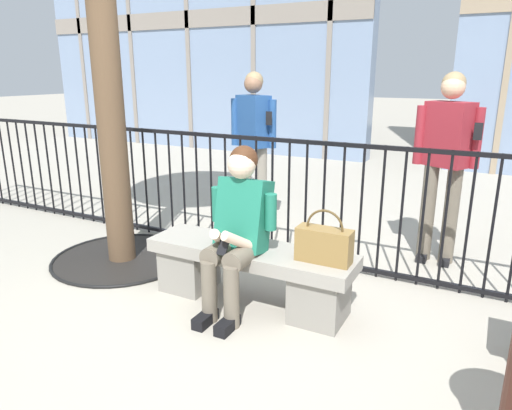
{
  "coord_description": "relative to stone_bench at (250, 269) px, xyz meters",
  "views": [
    {
      "loc": [
        1.54,
        -2.86,
        1.71
      ],
      "look_at": [
        0.0,
        0.1,
        0.75
      ],
      "focal_mm": 32.65,
      "sensor_mm": 36.0,
      "label": 1
    }
  ],
  "objects": [
    {
      "name": "bystander_at_railing",
      "position": [
        -0.89,
        1.74,
        0.73
      ],
      "size": [
        0.55,
        0.37,
        1.71
      ],
      "color": "gray",
      "rests_on": "ground"
    },
    {
      "name": "ground_plane",
      "position": [
        0.0,
        0.0,
        -0.27
      ],
      "size": [
        60.0,
        60.0,
        0.0
      ],
      "primitive_type": "plane",
      "color": "#A8A091"
    },
    {
      "name": "handbag_on_bench",
      "position": [
        0.58,
        -0.01,
        0.31
      ],
      "size": [
        0.38,
        0.15,
        0.37
      ],
      "color": "olive",
      "rests_on": "stone_bench"
    },
    {
      "name": "plaza_railing",
      "position": [
        0.0,
        0.9,
        0.31
      ],
      "size": [
        9.55,
        0.04,
        1.14
      ],
      "color": "black",
      "rests_on": "ground"
    },
    {
      "name": "stone_bench",
      "position": [
        0.0,
        0.0,
        0.0
      ],
      "size": [
        1.6,
        0.44,
        0.45
      ],
      "color": "gray",
      "rests_on": "ground"
    },
    {
      "name": "seated_person_with_phone",
      "position": [
        -0.03,
        -0.13,
        0.38
      ],
      "size": [
        0.52,
        0.66,
        1.21
      ],
      "color": "#6B6051",
      "rests_on": "ground"
    },
    {
      "name": "bystander_further_back",
      "position": [
        1.15,
        1.53,
        0.73
      ],
      "size": [
        0.55,
        0.37,
        1.71
      ],
      "color": "#6B6051",
      "rests_on": "ground"
    }
  ]
}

